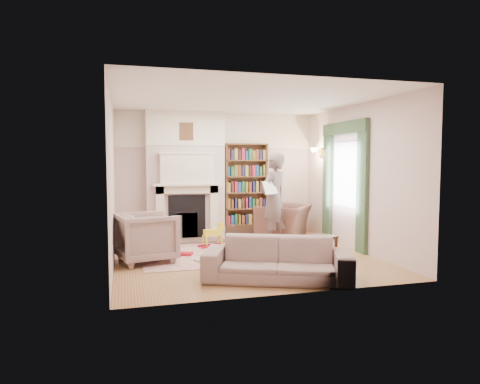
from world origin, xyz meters
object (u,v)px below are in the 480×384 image
object	(u,v)px
bookcase	(246,185)
rocking_horse	(212,235)
armchair_left	(147,237)
paraffin_heater	(177,228)
man_reading	(274,199)
coffee_table	(315,250)
armchair_reading	(284,222)
sofa	(277,259)

from	to	relation	value
bookcase	rocking_horse	world-z (taller)	bookcase
armchair_left	paraffin_heater	world-z (taller)	armchair_left
man_reading	paraffin_heater	world-z (taller)	man_reading
bookcase	armchair_left	xyz separation A→B (m)	(-2.35, -2.07, -0.75)
bookcase	rocking_horse	xyz separation A→B (m)	(-1.03, -1.17, -0.93)
coffee_table	armchair_left	bearing A→B (deg)	139.08
armchair_left	armchair_reading	bearing A→B (deg)	-78.21
bookcase	coffee_table	size ratio (longest dim) A/B	2.64
sofa	coffee_table	distance (m)	1.29
man_reading	paraffin_heater	bearing A→B (deg)	-61.76
sofa	coffee_table	xyz separation A→B (m)	(0.98, 0.83, -0.08)
armchair_left	sofa	world-z (taller)	armchair_left
armchair_left	sofa	xyz separation A→B (m)	(1.76, -1.66, -0.12)
man_reading	coffee_table	size ratio (longest dim) A/B	2.69
paraffin_heater	armchair_reading	bearing A→B (deg)	-9.28
armchair_left	rocking_horse	size ratio (longest dim) A/B	1.68
bookcase	coffee_table	bearing A→B (deg)	-82.39
armchair_left	rocking_horse	distance (m)	1.61
armchair_reading	rocking_horse	size ratio (longest dim) A/B	2.08
armchair_reading	sofa	distance (m)	3.31
bookcase	armchair_reading	size ratio (longest dim) A/B	1.61
sofa	man_reading	world-z (taller)	man_reading
bookcase	paraffin_heater	world-z (taller)	bookcase
armchair_reading	coffee_table	distance (m)	2.25
sofa	rocking_horse	size ratio (longest dim) A/B	3.81
man_reading	coffee_table	world-z (taller)	man_reading
armchair_left	rocking_horse	xyz separation A→B (m)	(1.32, 0.89, -0.18)
bookcase	man_reading	bearing A→B (deg)	-79.77
armchair_left	man_reading	distance (m)	2.75
sofa	bookcase	bearing A→B (deg)	103.35
armchair_reading	bookcase	bearing A→B (deg)	-95.66
bookcase	paraffin_heater	bearing A→B (deg)	-170.04
sofa	man_reading	xyz separation A→B (m)	(0.82, 2.46, 0.64)
armchair_left	sofa	bearing A→B (deg)	-146.31
man_reading	rocking_horse	distance (m)	1.44
coffee_table	rocking_horse	world-z (taller)	rocking_horse
armchair_reading	armchair_left	world-z (taller)	armchair_left
sofa	rocking_horse	xyz separation A→B (m)	(-0.43, 2.55, -0.06)
coffee_table	sofa	bearing A→B (deg)	-163.90
armchair_reading	paraffin_heater	world-z (taller)	armchair_reading
man_reading	coffee_table	distance (m)	1.78
paraffin_heater	rocking_horse	xyz separation A→B (m)	(0.60, -0.89, -0.03)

